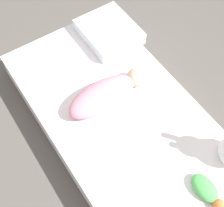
# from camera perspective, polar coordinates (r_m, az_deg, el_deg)

# --- Properties ---
(ground_plane) EXTENTS (12.00, 12.00, 0.00)m
(ground_plane) POSITION_cam_1_polar(r_m,az_deg,el_deg) (1.89, 1.65, -4.73)
(ground_plane) COLOR #514C47
(bed_mattress) EXTENTS (1.52, 0.80, 0.19)m
(bed_mattress) POSITION_cam_1_polar(r_m,az_deg,el_deg) (1.81, 1.72, -3.37)
(bed_mattress) COLOR white
(bed_mattress) RESTS_ON ground_plane
(swaddled_baby) EXTENTS (0.19, 0.50, 0.13)m
(swaddled_baby) POSITION_cam_1_polar(r_m,az_deg,el_deg) (1.72, -0.97, 1.78)
(swaddled_baby) COLOR pink
(swaddled_baby) RESTS_ON bed_mattress
(pillow) EXTENTS (0.36, 0.32, 0.08)m
(pillow) POSITION_cam_1_polar(r_m,az_deg,el_deg) (2.05, -0.58, 13.00)
(pillow) COLOR white
(pillow) RESTS_ON bed_mattress
(turtle_plush) EXTENTS (0.20, 0.10, 0.06)m
(turtle_plush) POSITION_cam_1_polar(r_m,az_deg,el_deg) (1.60, 16.99, -14.97)
(turtle_plush) COLOR #51B756
(turtle_plush) RESTS_ON bed_mattress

